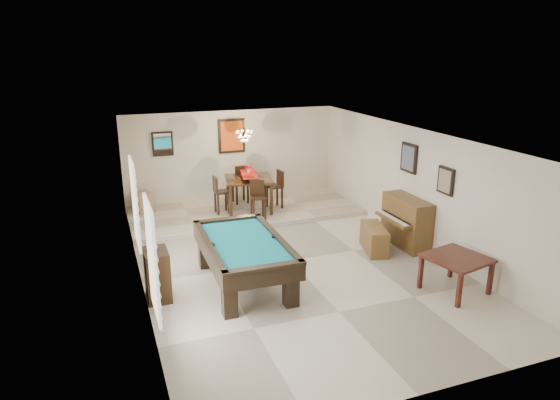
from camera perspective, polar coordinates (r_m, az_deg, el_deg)
ground_plane at (r=10.50m, az=1.15°, el=-6.97°), size 6.00×9.00×0.02m
wall_back at (r=14.18m, az=-5.52°, el=4.95°), size 6.00×0.04×2.60m
wall_front at (r=6.39m, az=16.49°, el=-11.45°), size 6.00×0.04×2.60m
wall_left at (r=9.41m, az=-16.07°, el=-2.02°), size 0.04×9.00×2.60m
wall_right at (r=11.44m, az=15.31°, el=1.43°), size 0.04×9.00×2.60m
ceiling at (r=9.73m, az=1.24°, el=7.20°), size 6.00×9.00×0.04m
dining_step at (r=13.35m, az=-3.97°, el=-1.32°), size 6.00×2.50×0.12m
window_left_front at (r=7.32m, az=-14.40°, el=-6.60°), size 0.06×1.00×1.70m
window_left_rear at (r=9.95m, az=-16.25°, el=-0.38°), size 0.06×1.00×1.70m
pool_table at (r=9.35m, az=-4.11°, el=-7.21°), size 1.44×2.61×0.86m
square_table at (r=9.66m, az=19.39°, el=-7.99°), size 1.17×1.17×0.68m
upright_piano at (r=11.37m, az=13.70°, el=-2.51°), size 0.74×1.32×1.10m
piano_bench at (r=11.06m, az=10.71°, el=-4.37°), size 0.65×1.08×0.56m
apothecary_chest at (r=9.08m, az=-13.84°, el=-8.30°), size 0.40×0.61×0.91m
dining_table at (r=13.15m, az=-3.57°, el=0.93°), size 1.40×1.40×0.99m
flower_vase at (r=12.99m, az=-3.62°, el=3.57°), size 0.19×0.19×0.26m
dining_chair_south at (r=12.42m, az=-2.51°, el=-0.05°), size 0.41×0.41×0.98m
dining_chair_north at (r=13.78m, az=-4.58°, el=1.89°), size 0.43×0.43×1.09m
dining_chair_west at (r=12.98m, az=-6.67°, el=0.61°), size 0.37×0.37×0.98m
dining_chair_east at (r=13.31m, az=-0.63°, el=1.23°), size 0.41×0.41×1.01m
corner_bench at (r=13.61m, az=-15.37°, el=-0.21°), size 0.58×0.65×0.48m
chandelier at (r=12.78m, az=-4.10°, el=7.75°), size 0.44×0.44×0.60m
back_painting at (r=14.03m, az=-5.55°, el=7.31°), size 0.75×0.06×0.95m
back_mirror at (r=13.69m, az=-13.28°, el=6.26°), size 0.55×0.06×0.65m
right_picture_upper at (r=11.52m, az=14.53°, el=4.67°), size 0.06×0.55×0.65m
right_picture_lower at (r=10.55m, az=18.42°, el=2.10°), size 0.06×0.45×0.55m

